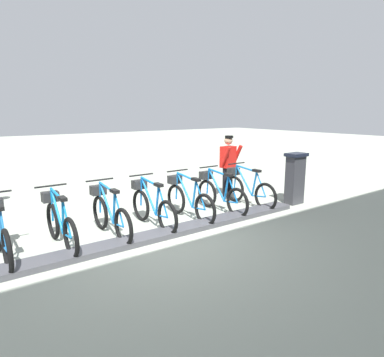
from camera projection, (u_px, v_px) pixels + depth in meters
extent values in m
plane|color=#A4AB9A|center=(157.00, 238.00, 6.24)|extent=(60.00, 60.00, 0.00)
cube|color=#47474C|center=(157.00, 235.00, 6.23)|extent=(0.44, 7.03, 0.10)
cube|color=#38383D|center=(295.00, 180.00, 8.44)|extent=(0.28, 0.44, 1.20)
cube|color=#194C8C|center=(291.00, 166.00, 8.50)|extent=(0.03, 0.30, 0.40)
cube|color=black|center=(296.00, 155.00, 8.32)|extent=(0.36, 0.52, 0.08)
torus|color=black|center=(266.00, 197.00, 7.86)|extent=(0.67, 0.08, 0.67)
torus|color=black|center=(234.00, 189.00, 8.69)|extent=(0.67, 0.08, 0.67)
cylinder|color=blue|center=(244.00, 180.00, 8.37)|extent=(0.60, 0.05, 0.70)
cylinder|color=blue|center=(254.00, 184.00, 8.10)|extent=(0.16, 0.05, 0.61)
cylinder|color=blue|center=(246.00, 169.00, 8.26)|extent=(0.69, 0.05, 0.11)
cylinder|color=blue|center=(259.00, 196.00, 8.04)|extent=(0.43, 0.04, 0.09)
cylinder|color=blue|center=(261.00, 184.00, 7.93)|extent=(0.33, 0.04, 0.56)
cylinder|color=blue|center=(235.00, 177.00, 8.61)|extent=(0.10, 0.04, 0.62)
cube|color=black|center=(257.00, 171.00, 7.99)|extent=(0.22, 0.10, 0.06)
cylinder|color=black|center=(237.00, 163.00, 8.51)|extent=(0.04, 0.54, 0.03)
cube|color=#2D2D2D|center=(233.00, 171.00, 8.64)|extent=(0.20, 0.28, 0.18)
torus|color=black|center=(237.00, 203.00, 7.35)|extent=(0.67, 0.08, 0.67)
torus|color=black|center=(207.00, 194.00, 8.18)|extent=(0.67, 0.08, 0.67)
cylinder|color=blue|center=(216.00, 185.00, 7.86)|extent=(0.60, 0.05, 0.70)
cylinder|color=blue|center=(226.00, 189.00, 7.59)|extent=(0.16, 0.05, 0.61)
cylinder|color=blue|center=(218.00, 172.00, 7.75)|extent=(0.69, 0.05, 0.11)
cylinder|color=blue|center=(231.00, 202.00, 7.53)|extent=(0.43, 0.04, 0.09)
cylinder|color=blue|center=(233.00, 189.00, 7.42)|extent=(0.33, 0.04, 0.56)
cylinder|color=blue|center=(208.00, 181.00, 8.10)|extent=(0.10, 0.04, 0.62)
cube|color=black|center=(228.00, 175.00, 7.48)|extent=(0.22, 0.10, 0.06)
cylinder|color=black|center=(209.00, 167.00, 8.00)|extent=(0.04, 0.54, 0.03)
cube|color=#2D2D2D|center=(206.00, 175.00, 8.13)|extent=(0.20, 0.28, 0.18)
torus|color=black|center=(205.00, 210.00, 6.85)|extent=(0.67, 0.08, 0.67)
torus|color=black|center=(176.00, 199.00, 7.67)|extent=(0.67, 0.08, 0.67)
cylinder|color=blue|center=(185.00, 190.00, 7.35)|extent=(0.60, 0.05, 0.70)
cylinder|color=blue|center=(194.00, 194.00, 7.09)|extent=(0.16, 0.05, 0.61)
cylinder|color=blue|center=(186.00, 177.00, 7.24)|extent=(0.69, 0.05, 0.11)
cylinder|color=blue|center=(199.00, 209.00, 7.02)|extent=(0.43, 0.04, 0.09)
cylinder|color=blue|center=(201.00, 195.00, 6.91)|extent=(0.33, 0.04, 0.56)
cylinder|color=blue|center=(177.00, 186.00, 7.59)|extent=(0.10, 0.04, 0.62)
cube|color=black|center=(196.00, 179.00, 6.97)|extent=(0.22, 0.10, 0.06)
cylinder|color=black|center=(177.00, 171.00, 7.50)|extent=(0.04, 0.54, 0.03)
cube|color=#2D2D2D|center=(175.00, 179.00, 7.63)|extent=(0.20, 0.28, 0.18)
torus|color=black|center=(168.00, 218.00, 6.34)|extent=(0.67, 0.08, 0.67)
torus|color=black|center=(141.00, 205.00, 7.16)|extent=(0.67, 0.08, 0.67)
cylinder|color=blue|center=(149.00, 196.00, 6.84)|extent=(0.60, 0.05, 0.70)
cylinder|color=blue|center=(157.00, 201.00, 6.58)|extent=(0.16, 0.05, 0.61)
cylinder|color=blue|center=(150.00, 182.00, 6.73)|extent=(0.69, 0.05, 0.11)
cylinder|color=blue|center=(162.00, 216.00, 6.51)|extent=(0.43, 0.04, 0.09)
cylinder|color=blue|center=(163.00, 202.00, 6.40)|extent=(0.33, 0.04, 0.56)
cylinder|color=blue|center=(141.00, 191.00, 7.08)|extent=(0.10, 0.04, 0.62)
cube|color=black|center=(159.00, 185.00, 6.46)|extent=(0.22, 0.10, 0.06)
cylinder|color=black|center=(141.00, 175.00, 6.99)|extent=(0.04, 0.54, 0.03)
cube|color=#2D2D2D|center=(139.00, 184.00, 7.12)|extent=(0.20, 0.28, 0.18)
torus|color=black|center=(123.00, 227.00, 5.83)|extent=(0.67, 0.08, 0.67)
torus|color=black|center=(100.00, 212.00, 6.66)|extent=(0.67, 0.08, 0.67)
cylinder|color=#1870B9|center=(106.00, 202.00, 6.33)|extent=(0.60, 0.05, 0.70)
cylinder|color=#1870B9|center=(114.00, 208.00, 6.07)|extent=(0.16, 0.05, 0.61)
cylinder|color=#1870B9|center=(107.00, 187.00, 6.23)|extent=(0.69, 0.05, 0.11)
cylinder|color=#1870B9|center=(118.00, 225.00, 6.00)|extent=(0.43, 0.04, 0.09)
cylinder|color=#1870B9|center=(119.00, 210.00, 5.90)|extent=(0.33, 0.04, 0.56)
cylinder|color=#1870B9|center=(100.00, 198.00, 6.57)|extent=(0.10, 0.04, 0.62)
cube|color=black|center=(115.00, 191.00, 5.96)|extent=(0.22, 0.10, 0.06)
cylinder|color=black|center=(100.00, 180.00, 6.48)|extent=(0.04, 0.54, 0.03)
cube|color=#2D2D2D|center=(98.00, 190.00, 6.61)|extent=(0.20, 0.28, 0.18)
torus|color=black|center=(71.00, 238.00, 5.32)|extent=(0.67, 0.08, 0.67)
torus|color=black|center=(53.00, 221.00, 6.15)|extent=(0.67, 0.08, 0.67)
cylinder|color=#1277BF|center=(57.00, 210.00, 5.82)|extent=(0.60, 0.05, 0.70)
cylinder|color=#1277BF|center=(63.00, 217.00, 5.56)|extent=(0.16, 0.05, 0.61)
cylinder|color=#1277BF|center=(57.00, 194.00, 5.72)|extent=(0.69, 0.05, 0.11)
cylinder|color=#1277BF|center=(67.00, 236.00, 5.49)|extent=(0.43, 0.04, 0.09)
cylinder|color=#1277BF|center=(67.00, 219.00, 5.39)|extent=(0.33, 0.04, 0.56)
cylinder|color=#1277BF|center=(52.00, 205.00, 6.06)|extent=(0.10, 0.04, 0.62)
cube|color=black|center=(63.00, 199.00, 5.45)|extent=(0.22, 0.10, 0.06)
cylinder|color=black|center=(51.00, 186.00, 5.97)|extent=(0.04, 0.54, 0.03)
cube|color=#2D2D2D|center=(50.00, 197.00, 6.10)|extent=(0.20, 0.28, 0.18)
torus|color=black|center=(7.00, 251.00, 4.81)|extent=(0.67, 0.08, 0.67)
cylinder|color=#1D6CB8|center=(2.00, 228.00, 5.05)|extent=(0.16, 0.05, 0.61)
cylinder|color=#1D6CB8|center=(5.00, 248.00, 4.98)|extent=(0.43, 0.04, 0.09)
cylinder|color=#1D6CB8|center=(4.00, 230.00, 4.88)|extent=(0.33, 0.04, 0.56)
cube|color=black|center=(0.00, 208.00, 4.94)|extent=(0.22, 0.10, 0.06)
cube|color=white|center=(231.00, 195.00, 9.23)|extent=(0.28, 0.16, 0.10)
cube|color=white|center=(223.00, 196.00, 9.15)|extent=(0.28, 0.16, 0.10)
cylinder|color=black|center=(230.00, 181.00, 9.19)|extent=(0.15, 0.15, 0.82)
cylinder|color=black|center=(225.00, 182.00, 9.04)|extent=(0.15, 0.15, 0.82)
cube|color=red|center=(228.00, 157.00, 8.98)|extent=(0.33, 0.44, 0.56)
cylinder|color=red|center=(237.00, 155.00, 9.10)|extent=(0.35, 0.16, 0.57)
cylinder|color=red|center=(225.00, 157.00, 8.73)|extent=(0.35, 0.16, 0.57)
sphere|color=tan|center=(228.00, 141.00, 8.90)|extent=(0.22, 0.22, 0.22)
cylinder|color=black|center=(229.00, 137.00, 8.87)|extent=(0.22, 0.22, 0.06)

